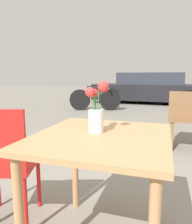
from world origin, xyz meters
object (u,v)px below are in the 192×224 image
(table_front, at_px, (102,153))
(flower_vase, at_px, (96,114))
(bicycle, at_px, (95,99))
(parked_car, at_px, (151,88))
(cafe_chair, at_px, (3,160))

(table_front, bearing_deg, flower_vase, 135.05)
(table_front, bearing_deg, bicycle, 103.79)
(flower_vase, bearing_deg, parked_car, 86.87)
(cafe_chair, distance_m, parked_car, 7.94)
(flower_vase, xyz_separation_m, parked_car, (0.43, 7.85, -0.28))
(table_front, xyz_separation_m, parked_car, (0.39, 7.90, -0.05))
(table_front, height_order, flower_vase, flower_vase)
(flower_vase, xyz_separation_m, cafe_chair, (-0.66, -0.01, -0.35))
(bicycle, bearing_deg, parked_car, 54.98)
(cafe_chair, height_order, parked_car, parked_car)
(table_front, distance_m, parked_car, 7.91)
(flower_vase, relative_size, bicycle, 0.20)
(bicycle, distance_m, parked_car, 3.01)
(table_front, relative_size, flower_vase, 2.87)
(flower_vase, height_order, cafe_chair, flower_vase)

